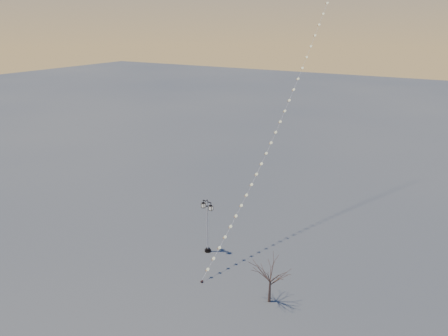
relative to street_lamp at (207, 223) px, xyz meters
The scene contains 4 objects.
ground 4.70m from the street_lamp, 85.05° to the right, with size 300.00×300.00×0.00m, color #464947.
street_lamp is the anchor object (origin of this frame).
bare_tree 8.86m from the street_lamp, 25.22° to the right, with size 2.16×2.16×3.58m.
kite_train 17.08m from the street_lamp, 69.75° to the left, with size 3.80×29.52×32.68m.
Camera 1 is at (17.43, -24.18, 20.42)m, focal length 32.05 mm.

